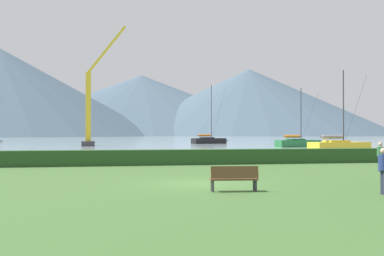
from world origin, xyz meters
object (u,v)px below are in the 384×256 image
object	(u,v)px
sailboat_slip_1	(209,140)
sailboat_slip_4	(340,146)
sailboat_slip_7	(298,143)
park_bench_under_tree	(234,177)
dock_crane	(90,111)
person_seated_viewer	(380,154)
person_standing_walker	(384,167)

from	to	relation	value
sailboat_slip_1	sailboat_slip_4	size ratio (longest dim) A/B	1.25
sailboat_slip_7	park_bench_under_tree	size ratio (longest dim) A/B	5.04
sailboat_slip_1	dock_crane	size ratio (longest dim) A/B	0.60
sailboat_slip_1	sailboat_slip_7	size ratio (longest dim) A/B	1.30
sailboat_slip_7	park_bench_under_tree	world-z (taller)	sailboat_slip_7
park_bench_under_tree	person_seated_viewer	bearing A→B (deg)	37.30
dock_crane	sailboat_slip_1	bearing A→B (deg)	29.43
person_seated_viewer	person_standing_walker	size ratio (longest dim) A/B	1.00
sailboat_slip_1	person_standing_walker	xyz separation A→B (m)	(-8.91, -70.14, 0.30)
sailboat_slip_7	dock_crane	xyz separation A→B (m)	(-31.61, 9.41, 5.11)
sailboat_slip_4	sailboat_slip_7	xyz separation A→B (m)	(2.04, 16.12, -0.03)
sailboat_slip_4	person_standing_walker	xyz separation A→B (m)	(-16.04, -31.95, 0.30)
sailboat_slip_4	sailboat_slip_7	world-z (taller)	sailboat_slip_4
person_seated_viewer	person_standing_walker	distance (m)	9.70
sailboat_slip_4	dock_crane	distance (m)	39.40
person_seated_viewer	dock_crane	bearing A→B (deg)	126.54
sailboat_slip_7	person_seated_viewer	size ratio (longest dim) A/B	5.49
sailboat_slip_7	person_seated_viewer	bearing A→B (deg)	-114.49
sailboat_slip_1	park_bench_under_tree	world-z (taller)	sailboat_slip_1
sailboat_slip_7	person_standing_walker	world-z (taller)	sailboat_slip_7
sailboat_slip_1	dock_crane	world-z (taller)	dock_crane
sailboat_slip_1	person_standing_walker	size ratio (longest dim) A/B	7.14
person_standing_walker	person_seated_viewer	bearing A→B (deg)	64.46
person_seated_viewer	sailboat_slip_7	bearing A→B (deg)	87.91
dock_crane	person_standing_walker	bearing A→B (deg)	-76.75
person_standing_walker	sailboat_slip_7	bearing A→B (deg)	76.90
sailboat_slip_4	park_bench_under_tree	world-z (taller)	sailboat_slip_4
sailboat_slip_4	dock_crane	size ratio (longest dim) A/B	0.48
park_bench_under_tree	dock_crane	size ratio (longest dim) A/B	0.09
sailboat_slip_7	park_bench_under_tree	xyz separation A→B (m)	(-23.06, -46.41, -0.11)
park_bench_under_tree	person_seated_viewer	xyz separation A→B (m)	(10.27, 6.48, 0.44)
park_bench_under_tree	dock_crane	xyz separation A→B (m)	(-8.55, 55.82, 5.22)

